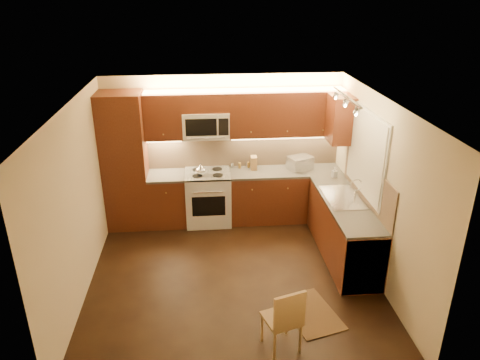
{
  "coord_description": "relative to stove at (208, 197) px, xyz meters",
  "views": [
    {
      "loc": [
        -0.38,
        -5.4,
        3.82
      ],
      "look_at": [
        0.15,
        0.55,
        1.25
      ],
      "focal_mm": 33.88,
      "sensor_mm": 36.0,
      "label": 1
    }
  ],
  "objects": [
    {
      "name": "base_cab_right",
      "position": [
        2.0,
        -1.28,
        -0.03
      ],
      "size": [
        0.6,
        2.0,
        0.86
      ],
      "primitive_type": "cube",
      "color": "#441B0E",
      "rests_on": "floor"
    },
    {
      "name": "microwave",
      "position": [
        0.0,
        0.14,
        1.26
      ],
      "size": [
        0.76,
        0.38,
        0.44
      ],
      "primitive_type": null,
      "color": "silver",
      "rests_on": "wall_back"
    },
    {
      "name": "floor",
      "position": [
        0.3,
        -1.68,
        -0.46
      ],
      "size": [
        4.0,
        4.0,
        0.01
      ],
      "primitive_type": "cube",
      "color": "black",
      "rests_on": "ground"
    },
    {
      "name": "counter_right",
      "position": [
        2.0,
        -1.28,
        0.42
      ],
      "size": [
        0.6,
        2.0,
        0.04
      ],
      "primitive_type": "cube",
      "color": "#363431",
      "rests_on": "base_cab_right"
    },
    {
      "name": "base_cab_back_left",
      "position": [
        -0.69,
        0.02,
        -0.03
      ],
      "size": [
        0.62,
        0.6,
        0.86
      ],
      "primitive_type": "cube",
      "color": "#441B0E",
      "rests_on": "floor"
    },
    {
      "name": "soap_bottle",
      "position": [
        2.09,
        -0.34,
        0.52
      ],
      "size": [
        0.1,
        0.1,
        0.17
      ],
      "primitive_type": "imported",
      "rotation": [
        0.0,
        0.0,
        0.29
      ],
      "color": "#B1B2B5",
      "rests_on": "counter_right"
    },
    {
      "name": "dishwasher",
      "position": [
        2.0,
        -1.98,
        -0.03
      ],
      "size": [
        0.58,
        0.6,
        0.84
      ],
      "primitive_type": "cube",
      "color": "silver",
      "rests_on": "floor"
    },
    {
      "name": "counter_back_left",
      "position": [
        -0.69,
        0.02,
        0.42
      ],
      "size": [
        0.62,
        0.6,
        0.04
      ],
      "primitive_type": "cube",
      "color": "#363431",
      "rests_on": "base_cab_back_left"
    },
    {
      "name": "kettle",
      "position": [
        -0.11,
        -0.1,
        0.56
      ],
      "size": [
        0.19,
        0.19,
        0.2
      ],
      "primitive_type": null,
      "rotation": [
        0.0,
        0.0,
        0.06
      ],
      "color": "silver",
      "rests_on": "stove"
    },
    {
      "name": "spice_jar_c",
      "position": [
        0.44,
        0.24,
        0.48
      ],
      "size": [
        0.05,
        0.05,
        0.09
      ],
      "primitive_type": "cylinder",
      "rotation": [
        0.0,
        0.0,
        -0.23
      ],
      "color": "silver",
      "rests_on": "counter_back_right"
    },
    {
      "name": "backsplash_right",
      "position": [
        2.29,
        -1.28,
        0.74
      ],
      "size": [
        0.02,
        2.0,
        0.6
      ],
      "primitive_type": "cube",
      "color": "tan",
      "rests_on": "wall_right"
    },
    {
      "name": "knife_block",
      "position": [
        0.8,
        0.15,
        0.55
      ],
      "size": [
        0.11,
        0.17,
        0.23
      ],
      "primitive_type": "cube",
      "rotation": [
        0.0,
        0.0,
        -0.04
      ],
      "color": "#9D7F46",
      "rests_on": "counter_back_right"
    },
    {
      "name": "spice_jar_a",
      "position": [
        0.7,
        0.26,
        0.48
      ],
      "size": [
        0.05,
        0.05,
        0.08
      ],
      "primitive_type": "cylinder",
      "rotation": [
        0.0,
        0.0,
        -0.11
      ],
      "color": "silver",
      "rests_on": "counter_back_right"
    },
    {
      "name": "ceiling",
      "position": [
        0.3,
        -1.68,
        2.04
      ],
      "size": [
        4.0,
        4.0,
        0.01
      ],
      "primitive_type": "cube",
      "color": "beige",
      "rests_on": "ground"
    },
    {
      "name": "track_light_bar",
      "position": [
        1.85,
        -1.27,
        2.0
      ],
      "size": [
        0.04,
        1.2,
        0.03
      ],
      "primitive_type": "cube",
      "color": "silver",
      "rests_on": "ceiling"
    },
    {
      "name": "base_cab_back_right",
      "position": [
        1.34,
        0.02,
        -0.03
      ],
      "size": [
        1.92,
        0.6,
        0.86
      ],
      "primitive_type": "cube",
      "color": "#441B0E",
      "rests_on": "floor"
    },
    {
      "name": "upper_cab_back_right",
      "position": [
        1.34,
        0.15,
        1.42
      ],
      "size": [
        1.92,
        0.35,
        0.75
      ],
      "primitive_type": "cube",
      "color": "#441B0E",
      "rests_on": "wall_back"
    },
    {
      "name": "counter_back_right",
      "position": [
        1.34,
        0.02,
        0.42
      ],
      "size": [
        1.92,
        0.6,
        0.04
      ],
      "primitive_type": "cube",
      "color": "#363431",
      "rests_on": "base_cab_back_right"
    },
    {
      "name": "wall_back",
      "position": [
        0.3,
        0.32,
        0.79
      ],
      "size": [
        4.0,
        0.01,
        2.5
      ],
      "primitive_type": "cube",
      "color": "beige",
      "rests_on": "ground"
    },
    {
      "name": "window_frame",
      "position": [
        2.29,
        -1.12,
        1.14
      ],
      "size": [
        0.03,
        1.44,
        1.24
      ],
      "primitive_type": "cube",
      "color": "silver",
      "rests_on": "wall_right"
    },
    {
      "name": "wall_front",
      "position": [
        0.3,
        -3.67,
        0.79
      ],
      "size": [
        4.0,
        0.01,
        2.5
      ],
      "primitive_type": "cube",
      "color": "beige",
      "rests_on": "ground"
    },
    {
      "name": "pantry",
      "position": [
        -1.35,
        0.02,
        0.69
      ],
      "size": [
        0.7,
        0.6,
        2.3
      ],
      "primitive_type": "cube",
      "color": "#441B0E",
      "rests_on": "floor"
    },
    {
      "name": "rug",
      "position": [
        1.22,
        -2.58,
        -0.45
      ],
      "size": [
        0.78,
        0.98,
        0.01
      ],
      "primitive_type": "cube",
      "rotation": [
        0.0,
        0.0,
        0.27
      ],
      "color": "black",
      "rests_on": "floor"
    },
    {
      "name": "upper_cab_bridge",
      "position": [
        0.0,
        0.15,
        1.63
      ],
      "size": [
        0.76,
        0.35,
        0.31
      ],
      "primitive_type": "cube",
      "color": "#441B0E",
      "rests_on": "wall_back"
    },
    {
      "name": "upper_cab_right_corner",
      "position": [
        2.12,
        -0.28,
        1.42
      ],
      "size": [
        0.35,
        0.5,
        0.75
      ],
      "primitive_type": "cube",
      "color": "#441B0E",
      "rests_on": "wall_right"
    },
    {
      "name": "faucet",
      "position": [
        2.18,
        -1.12,
        0.59
      ],
      "size": [
        0.2,
        0.04,
        0.3
      ],
      "primitive_type": null,
      "color": "silver",
      "rests_on": "counter_right"
    },
    {
      "name": "backsplash_back",
      "position": [
        0.65,
        0.31,
        0.74
      ],
      "size": [
        3.3,
        0.02,
        0.6
      ],
      "primitive_type": "cube",
      "color": "tan",
      "rests_on": "wall_back"
    },
    {
      "name": "dining_chair",
      "position": [
        0.74,
        -3.1,
        -0.04
      ],
      "size": [
        0.47,
        0.47,
        0.85
      ],
      "primitive_type": null,
      "rotation": [
        0.0,
        0.0,
        0.31
      ],
      "color": "#9D7F46",
      "rests_on": "floor"
    },
    {
      "name": "sink",
      "position": [
        2.0,
        -1.12,
        0.52
      ],
      "size": [
        0.52,
        0.86,
        0.15
      ],
      "primitive_type": null,
      "color": "silver",
      "rests_on": "counter_right"
    },
    {
      "name": "upper_cab_back_left",
      "position": [
        -0.69,
        0.15,
        1.42
      ],
      "size": [
        0.62,
        0.35,
        0.75
      ],
      "primitive_type": "cube",
      "color": "#441B0E",
      "rests_on": "wall_back"
    },
    {
      "name": "stove",
      "position": [
        0.0,
        0.0,
        0.0
      ],
      "size": [
        0.76,
        0.65,
        0.92
      ],
      "primitive_type": null,
      "color": "silver",
      "rests_on": "floor"
    },
    {
      "name": "spice_jar_d",
      "position": [
        0.72,
        0.22,
        0.49
      ],
      "size": [
        0.05,
        0.05,
        0.1
      ],
      "primitive_type": "cylinder",
      "rotation": [
        0.0,
        0.0,
        0.19
      ],
      "color": "olive",
      "rests_on": "counter_back_right"
    },
    {
      "name": "wall_left",
      "position": [
        -1.7,
        -1.68,
        0.79
      ],
      "size": [
        0.01,
        4.0,
        2.5
      ],
      "primitive_type": "cube",
      "color": "beige",
      "rests_on": "ground"
    },
    {
      "name": "window_blinds",
      "position": [
        2.27,
        -1.12,
        1.14
      ],
      "size": [
        0.02,
        1.36,
        1.16
      ],
      "primitive_type": "cube",
      "color": "silver",
      "rests_on": "wall_right"
    },
    {
      "name": "toaster_oven",
      "position": [
        1.59,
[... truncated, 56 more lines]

